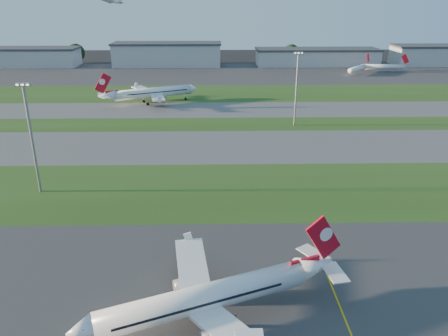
{
  "coord_description": "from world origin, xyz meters",
  "views": [
    {
      "loc": [
        -13.35,
        -43.26,
        43.02
      ],
      "look_at": [
        -11.49,
        48.54,
        7.0
      ],
      "focal_mm": 35.0,
      "sensor_mm": 36.0,
      "label": 1
    }
  ],
  "objects_px": {
    "airliner_taxiing": "(153,93)",
    "light_mast_west": "(31,132)",
    "mini_jet_near": "(359,68)",
    "mini_jet_far": "(383,67)",
    "airliner_parked": "(207,298)",
    "light_mast_centre": "(297,84)"
  },
  "relations": [
    {
      "from": "airliner_taxiing",
      "to": "light_mast_centre",
      "type": "relative_size",
      "value": 1.5
    },
    {
      "from": "airliner_parked",
      "to": "mini_jet_far",
      "type": "xyz_separation_m",
      "value": [
        104.3,
        219.51,
        -0.83
      ]
    },
    {
      "from": "mini_jet_near",
      "to": "airliner_taxiing",
      "type": "bearing_deg",
      "value": 163.32
    },
    {
      "from": "mini_jet_far",
      "to": "light_mast_centre",
      "type": "distance_m",
      "value": 140.17
    },
    {
      "from": "airliner_parked",
      "to": "light_mast_centre",
      "type": "height_order",
      "value": "light_mast_centre"
    },
    {
      "from": "airliner_parked",
      "to": "light_mast_west",
      "type": "relative_size",
      "value": 1.38
    },
    {
      "from": "airliner_taxiing",
      "to": "light_mast_centre",
      "type": "bearing_deg",
      "value": 121.69
    },
    {
      "from": "airliner_taxiing",
      "to": "mini_jet_near",
      "type": "xyz_separation_m",
      "value": [
        113.51,
        76.72,
        -1.27
      ]
    },
    {
      "from": "airliner_taxiing",
      "to": "light_mast_west",
      "type": "xyz_separation_m",
      "value": [
        -14.82,
        -92.27,
        10.26
      ]
    },
    {
      "from": "airliner_parked",
      "to": "light_mast_centre",
      "type": "distance_m",
      "value": 106.21
    },
    {
      "from": "mini_jet_near",
      "to": "light_mast_centre",
      "type": "relative_size",
      "value": 0.9
    },
    {
      "from": "mini_jet_near",
      "to": "mini_jet_far",
      "type": "height_order",
      "value": "same"
    },
    {
      "from": "mini_jet_far",
      "to": "light_mast_west",
      "type": "relative_size",
      "value": 1.11
    },
    {
      "from": "airliner_parked",
      "to": "airliner_taxiing",
      "type": "height_order",
      "value": "airliner_taxiing"
    },
    {
      "from": "light_mast_west",
      "to": "mini_jet_near",
      "type": "bearing_deg",
      "value": 52.79
    },
    {
      "from": "mini_jet_near",
      "to": "mini_jet_far",
      "type": "relative_size",
      "value": 0.81
    },
    {
      "from": "mini_jet_near",
      "to": "mini_jet_far",
      "type": "bearing_deg",
      "value": -33.32
    },
    {
      "from": "airliner_taxiing",
      "to": "mini_jet_near",
      "type": "height_order",
      "value": "airliner_taxiing"
    },
    {
      "from": "light_mast_west",
      "to": "light_mast_centre",
      "type": "height_order",
      "value": "same"
    },
    {
      "from": "light_mast_centre",
      "to": "mini_jet_near",
      "type": "bearing_deg",
      "value": 62.69
    },
    {
      "from": "mini_jet_near",
      "to": "light_mast_centre",
      "type": "height_order",
      "value": "light_mast_centre"
    },
    {
      "from": "airliner_taxiing",
      "to": "mini_jet_far",
      "type": "height_order",
      "value": "airliner_taxiing"
    }
  ]
}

